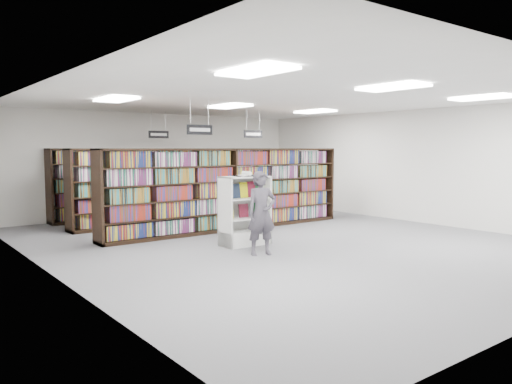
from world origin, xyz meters
TOP-DOWN VIEW (x-y plane):
  - floor at (0.00, 0.00)m, footprint 12.00×12.00m
  - ceiling at (0.00, 0.00)m, footprint 10.00×12.00m
  - wall_back at (0.00, 6.00)m, footprint 10.00×0.10m
  - wall_left at (-5.00, 0.00)m, footprint 0.10×12.00m
  - wall_right at (5.00, 0.00)m, footprint 0.10×12.00m
  - bookshelf_row_near at (0.00, 2.00)m, footprint 7.00×0.60m
  - bookshelf_row_mid at (0.00, 4.00)m, footprint 7.00×0.60m
  - bookshelf_row_far at (0.00, 5.70)m, footprint 7.00×0.60m
  - aisle_sign_left at (-1.50, 1.00)m, footprint 0.65×0.02m
  - aisle_sign_right at (1.50, 3.00)m, footprint 0.65×0.02m
  - aisle_sign_center at (-0.50, 5.00)m, footprint 0.65×0.02m
  - troffer_front_left at (-3.00, -3.00)m, footprint 0.60×1.20m
  - troffer_front_center at (0.00, -3.00)m, footprint 0.60×1.20m
  - troffer_front_right at (3.00, -3.00)m, footprint 0.60×1.20m
  - troffer_back_left at (-3.00, 2.00)m, footprint 0.60×1.20m
  - troffer_back_center at (0.00, 2.00)m, footprint 0.60×1.20m
  - troffer_back_right at (3.00, 2.00)m, footprint 0.60×1.20m
  - endcap_display at (-0.92, 0.15)m, footprint 1.08×0.55m
  - open_book at (-0.86, 0.10)m, footprint 0.65×0.44m
  - shopper at (-1.26, -0.90)m, footprint 0.68×0.53m

SIDE VIEW (x-z plane):
  - floor at x=0.00m, z-range 0.00..0.00m
  - endcap_display at x=-0.92m, z-range -0.25..1.25m
  - shopper at x=-1.26m, z-range 0.00..1.65m
  - bookshelf_row_near at x=0.00m, z-range 0.00..2.10m
  - bookshelf_row_mid at x=0.00m, z-range 0.00..2.10m
  - bookshelf_row_far at x=0.00m, z-range 0.00..2.10m
  - open_book at x=-0.86m, z-range 1.47..1.60m
  - wall_back at x=0.00m, z-range 0.00..3.20m
  - wall_left at x=-5.00m, z-range 0.00..3.20m
  - wall_right at x=5.00m, z-range 0.00..3.20m
  - aisle_sign_left at x=-1.50m, z-range 2.13..2.93m
  - aisle_sign_right at x=1.50m, z-range 2.13..2.93m
  - aisle_sign_center at x=-0.50m, z-range 2.13..2.93m
  - troffer_front_left at x=-3.00m, z-range 3.14..3.18m
  - troffer_front_center at x=0.00m, z-range 3.14..3.18m
  - troffer_front_right at x=3.00m, z-range 3.14..3.18m
  - troffer_back_left at x=-3.00m, z-range 3.14..3.18m
  - troffer_back_center at x=0.00m, z-range 3.14..3.18m
  - troffer_back_right at x=3.00m, z-range 3.14..3.18m
  - ceiling at x=0.00m, z-range 3.15..3.25m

